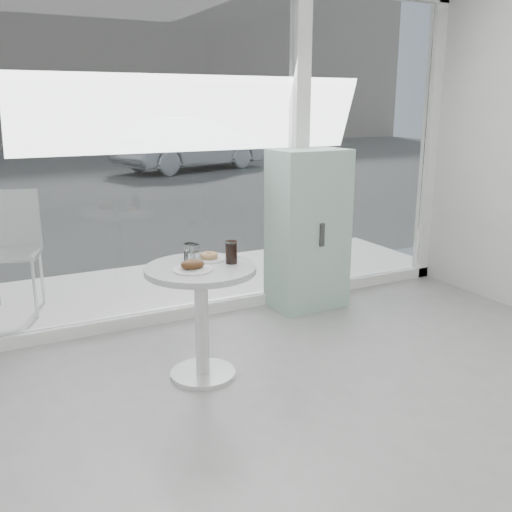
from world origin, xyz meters
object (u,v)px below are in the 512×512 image
plate_donut (209,257)px  plate_fritter (193,266)px  mint_cabinet (308,230)px  car_silver (192,144)px  water_tumbler_a (190,254)px  water_tumbler_b (194,253)px  patio_chair (12,243)px  main_table (201,299)px  cola_glass (231,253)px

plate_donut → plate_fritter: bearing=-135.8°
mint_cabinet → car_silver: 11.20m
plate_fritter → water_tumbler_a: 0.21m
water_tumbler_b → car_silver: bearing=69.0°
water_tumbler_a → water_tumbler_b: 0.05m
patio_chair → water_tumbler_b: patio_chair is taller
water_tumbler_a → water_tumbler_b: water_tumbler_a is taller
plate_fritter → plate_donut: 0.25m
plate_donut → patio_chair: bearing=122.1°
main_table → cola_glass: 0.36m
mint_cabinet → plate_donut: bearing=-150.2°
plate_donut → water_tumbler_a: water_tumbler_a is taller
water_tumbler_a → plate_donut: bearing=-8.8°
water_tumbler_b → main_table: bearing=-97.9°
patio_chair → water_tumbler_b: bearing=-43.6°
car_silver → water_tumbler_a: 12.34m
main_table → water_tumbler_b: (0.02, 0.16, 0.27)m
plate_donut → cola_glass: bearing=-52.9°
main_table → plate_donut: (0.11, 0.11, 0.24)m
main_table → water_tumbler_a: 0.31m
car_silver → patio_chair: bearing=133.2°
plate_fritter → water_tumbler_b: bearing=66.6°
water_tumbler_a → cola_glass: bearing=-33.9°
patio_chair → main_table: bearing=-46.2°
plate_donut → water_tumbler_b: bearing=154.0°
plate_fritter → water_tumbler_b: (0.10, 0.22, 0.02)m
main_table → plate_donut: size_ratio=3.80×
cola_glass → car_silver: bearing=70.1°
car_silver → plate_fritter: 12.54m
plate_donut → water_tumbler_b: water_tumbler_b is taller
water_tumbler_a → water_tumbler_b: size_ratio=1.15×
car_silver → plate_fritter: (-4.51, -11.70, 0.09)m
plate_fritter → mint_cabinet: bearing=32.9°
patio_chair → car_silver: car_silver is taller
water_tumbler_a → plate_fritter: bearing=-105.0°
mint_cabinet → plate_donut: (-1.26, -0.76, 0.09)m
main_table → water_tumbler_a: (-0.02, 0.13, 0.27)m
mint_cabinet → water_tumbler_a: size_ratio=11.20×
patio_chair → car_silver: (5.41, 9.80, 0.08)m
plate_donut → water_tumbler_b: (-0.09, 0.04, 0.03)m
patio_chair → mint_cabinet: bearing=-6.7°
plate_donut → cola_glass: (0.10, -0.14, 0.05)m
water_tumbler_a → patio_chair: bearing=119.2°
plate_fritter → plate_donut: plate_fritter is taller
car_silver → plate_fritter: bearing=141.0°
plate_donut → cola_glass: cola_glass is taller
patio_chair → plate_donut: patio_chair is taller
water_tumbler_b → cola_glass: (0.19, -0.18, 0.02)m
car_silver → plate_donut: size_ratio=21.26×
main_table → water_tumbler_a: size_ratio=6.13×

